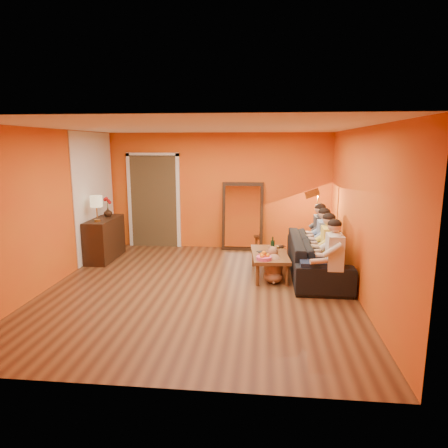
# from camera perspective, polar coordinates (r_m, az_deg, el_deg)

# --- Properties ---
(room_shell) EXTENTS (5.00, 5.50, 2.60)m
(room_shell) POSITION_cam_1_polar(r_m,az_deg,el_deg) (6.71, -3.09, 2.36)
(room_shell) COLOR brown
(room_shell) RESTS_ON ground
(white_accent) EXTENTS (0.02, 1.90, 2.58)m
(white_accent) POSITION_cam_1_polar(r_m,az_deg,el_deg) (8.74, -17.99, 3.90)
(white_accent) COLOR white
(white_accent) RESTS_ON wall_left
(doorway_recess) EXTENTS (1.06, 0.30, 2.10)m
(doorway_recess) POSITION_cam_1_polar(r_m,az_deg,el_deg) (9.45, -9.77, 3.28)
(doorway_recess) COLOR #3F2D19
(doorway_recess) RESTS_ON floor
(door_jamb_left) EXTENTS (0.08, 0.06, 2.20)m
(door_jamb_left) POSITION_cam_1_polar(r_m,az_deg,el_deg) (9.50, -13.28, 3.19)
(door_jamb_left) COLOR white
(door_jamb_left) RESTS_ON wall_back
(door_jamb_right) EXTENTS (0.08, 0.06, 2.20)m
(door_jamb_right) POSITION_cam_1_polar(r_m,az_deg,el_deg) (9.19, -6.54, 3.15)
(door_jamb_right) COLOR white
(door_jamb_right) RESTS_ON wall_back
(door_header) EXTENTS (1.22, 0.06, 0.08)m
(door_header) POSITION_cam_1_polar(r_m,az_deg,el_deg) (9.24, -10.20, 9.75)
(door_header) COLOR white
(door_header) RESTS_ON wall_back
(mirror_frame) EXTENTS (0.92, 0.27, 1.51)m
(mirror_frame) POSITION_cam_1_polar(r_m,az_deg,el_deg) (8.96, 2.67, 1.12)
(mirror_frame) COLOR black
(mirror_frame) RESTS_ON floor
(mirror_glass) EXTENTS (0.78, 0.21, 1.35)m
(mirror_glass) POSITION_cam_1_polar(r_m,az_deg,el_deg) (8.92, 2.66, 1.08)
(mirror_glass) COLOR white
(mirror_glass) RESTS_ON mirror_frame
(sideboard) EXTENTS (0.44, 1.18, 0.85)m
(sideboard) POSITION_cam_1_polar(r_m,az_deg,el_deg) (8.61, -16.67, -2.04)
(sideboard) COLOR black
(sideboard) RESTS_ON floor
(table_lamp) EXTENTS (0.24, 0.24, 0.51)m
(table_lamp) POSITION_cam_1_polar(r_m,az_deg,el_deg) (8.21, -17.73, 2.10)
(table_lamp) COLOR beige
(table_lamp) RESTS_ON sideboard
(sofa) EXTENTS (2.38, 0.93, 0.69)m
(sofa) POSITION_cam_1_polar(r_m,az_deg,el_deg) (7.45, 13.12, -4.52)
(sofa) COLOR black
(sofa) RESTS_ON floor
(coffee_table) EXTENTS (0.73, 1.27, 0.42)m
(coffee_table) POSITION_cam_1_polar(r_m,az_deg,el_deg) (7.31, 6.49, -5.72)
(coffee_table) COLOR brown
(coffee_table) RESTS_ON floor
(floor_lamp) EXTENTS (0.31, 0.26, 1.44)m
(floor_lamp) POSITION_cam_1_polar(r_m,az_deg,el_deg) (8.32, 13.11, -0.24)
(floor_lamp) COLOR #C08C38
(floor_lamp) RESTS_ON floor
(dog) EXTENTS (0.51, 0.61, 0.62)m
(dog) POSITION_cam_1_polar(r_m,az_deg,el_deg) (6.98, 7.11, -5.70)
(dog) COLOR #986145
(dog) RESTS_ON floor
(person_far_left) EXTENTS (0.70, 0.44, 1.22)m
(person_far_left) POSITION_cam_1_polar(r_m,az_deg,el_deg) (6.45, 15.46, -4.69)
(person_far_left) COLOR beige
(person_far_left) RESTS_ON sofa
(person_mid_left) EXTENTS (0.70, 0.44, 1.22)m
(person_mid_left) POSITION_cam_1_polar(r_m,az_deg,el_deg) (6.97, 14.73, -3.46)
(person_mid_left) COLOR #EAD44E
(person_mid_left) RESTS_ON sofa
(person_mid_right) EXTENTS (0.70, 0.44, 1.22)m
(person_mid_right) POSITION_cam_1_polar(r_m,az_deg,el_deg) (7.50, 14.10, -2.39)
(person_mid_right) COLOR #7F98C4
(person_mid_right) RESTS_ON sofa
(person_far_right) EXTENTS (0.70, 0.44, 1.22)m
(person_far_right) POSITION_cam_1_polar(r_m,az_deg,el_deg) (8.03, 13.56, -1.47)
(person_far_right) COLOR #2F2F34
(person_far_right) RESTS_ON sofa
(fruit_bowl) EXTENTS (0.26, 0.26, 0.16)m
(fruit_bowl) POSITION_cam_1_polar(r_m,az_deg,el_deg) (6.80, 5.73, -4.47)
(fruit_bowl) COLOR #ED538A
(fruit_bowl) RESTS_ON coffee_table
(wine_bottle) EXTENTS (0.07, 0.07, 0.31)m
(wine_bottle) POSITION_cam_1_polar(r_m,az_deg,el_deg) (7.17, 6.95, -3.05)
(wine_bottle) COLOR black
(wine_bottle) RESTS_ON coffee_table
(tumbler) EXTENTS (0.13, 0.13, 0.10)m
(tumbler) POSITION_cam_1_polar(r_m,az_deg,el_deg) (7.36, 7.46, -3.53)
(tumbler) COLOR #B27F3F
(tumbler) RESTS_ON coffee_table
(laptop) EXTENTS (0.37, 0.32, 0.02)m
(laptop) POSITION_cam_1_polar(r_m,az_deg,el_deg) (7.59, 7.86, -3.37)
(laptop) COLOR black
(laptop) RESTS_ON coffee_table
(book_lower) EXTENTS (0.19, 0.24, 0.02)m
(book_lower) POSITION_cam_1_polar(r_m,az_deg,el_deg) (7.06, 5.07, -4.44)
(book_lower) COLOR black
(book_lower) RESTS_ON coffee_table
(book_mid) EXTENTS (0.27, 0.31, 0.02)m
(book_mid) POSITION_cam_1_polar(r_m,az_deg,el_deg) (7.06, 5.16, -4.26)
(book_mid) COLOR #B41415
(book_mid) RESTS_ON book_lower
(book_upper) EXTENTS (0.24, 0.26, 0.02)m
(book_upper) POSITION_cam_1_polar(r_m,az_deg,el_deg) (7.04, 5.08, -4.15)
(book_upper) COLOR black
(book_upper) RESTS_ON book_mid
(vase) EXTENTS (0.18, 0.18, 0.18)m
(vase) POSITION_cam_1_polar(r_m,az_deg,el_deg) (8.74, -16.24, 1.63)
(vase) COLOR black
(vase) RESTS_ON sideboard
(flowers) EXTENTS (0.17, 0.17, 0.42)m
(flowers) POSITION_cam_1_polar(r_m,az_deg,el_deg) (8.70, -16.33, 3.18)
(flowers) COLOR #B41415
(flowers) RESTS_ON vase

